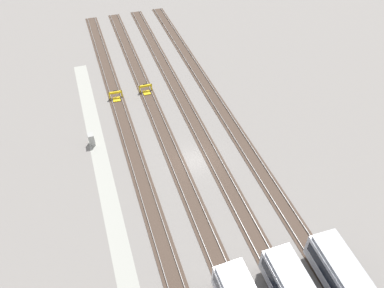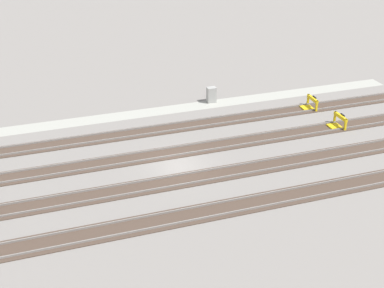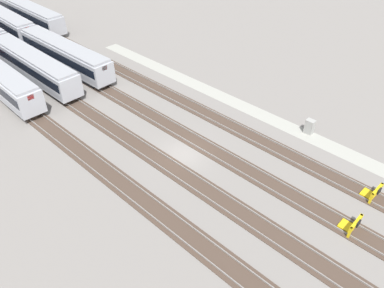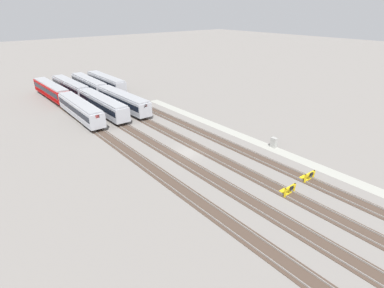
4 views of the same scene
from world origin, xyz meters
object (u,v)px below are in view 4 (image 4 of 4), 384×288
Objects in this scene: bumper_stop_near_inner_track at (288,190)px; subway_car_back_row_leftmost at (103,105)px; subway_car_front_row_left_inner at (89,84)px; subway_car_front_row_rightmost at (123,101)px; subway_car_front_row_leftmost at (106,82)px; electrical_cabinet at (274,143)px; subway_car_front_row_centre at (51,90)px; bumper_stop_nearest_track at (308,176)px; subway_car_back_row_centre at (80,109)px; subway_car_front_row_right_inner at (70,87)px.

subway_car_back_row_leftmost is at bearing 6.43° from bumper_stop_near_inner_track.
subway_car_front_row_rightmost is (-18.94, 0.12, 0.00)m from subway_car_front_row_left_inner.
subway_car_front_row_leftmost is 1.00× the size of subway_car_front_row_rightmost.
subway_car_back_row_leftmost is 34.86m from electrical_cabinet.
subway_car_front_row_leftmost is 1.00× the size of subway_car_front_row_centre.
subway_car_front_row_centre is 8.99× the size of bumper_stop_nearest_track.
subway_car_back_row_leftmost is at bearing 153.70° from subway_car_front_row_leftmost.
bumper_stop_near_inner_track is (-59.70, -9.21, -1.53)m from subway_car_front_row_centre.
subway_car_back_row_leftmost is at bearing -166.24° from subway_car_front_row_centre.
subway_car_front_row_leftmost and subway_car_front_row_left_inner have the same top height.
bumper_stop_nearest_track is 9.96m from electrical_cabinet.
subway_car_front_row_rightmost is 11.28× the size of electrical_cabinet.
bumper_stop_nearest_track is at bearing 151.84° from electrical_cabinet.
subway_car_back_row_leftmost is 1.00× the size of subway_car_back_row_centre.
subway_car_back_row_leftmost is at bearing 12.81° from bumper_stop_nearest_track.
bumper_stop_near_inner_track is 1.25× the size of electrical_cabinet.
subway_car_front_row_right_inner is (0.30, 9.30, 0.00)m from subway_car_front_row_leftmost.
bumper_stop_near_inner_track is (-0.26, 4.64, 0.00)m from bumper_stop_nearest_track.
electrical_cabinet is at bearing -164.63° from subway_car_front_row_right_inner.
subway_car_front_row_right_inner is at bearing 13.60° from subway_car_front_row_rightmost.
subway_car_front_row_leftmost reaches higher than electrical_cabinet.
subway_car_front_row_left_inner is 9.27m from subway_car_front_row_centre.
subway_car_back_row_leftmost is at bearing 23.62° from electrical_cabinet.
subway_car_front_row_leftmost is 9.00× the size of bumper_stop_near_inner_track.
subway_car_front_row_left_inner is 1.00× the size of subway_car_back_row_leftmost.
bumper_stop_near_inner_track is (-59.69, 4.64, -1.53)m from subway_car_front_row_leftmost.
subway_car_front_row_centre is (-0.20, 9.26, 0.00)m from subway_car_front_row_left_inner.
subway_car_front_row_left_inner and subway_car_front_row_centre have the same top height.
subway_car_back_row_leftmost is (-18.94, 4.68, 0.00)m from subway_car_front_row_left_inner.
subway_car_front_row_right_inner is 11.28× the size of electrical_cabinet.
subway_car_front_row_leftmost is 11.25× the size of electrical_cabinet.
electrical_cabinet is at bearing -149.80° from subway_car_back_row_centre.
subway_car_front_row_centre and subway_car_back_row_centre have the same top height.
subway_car_front_row_right_inner is (0.29, -4.54, 0.00)m from subway_car_front_row_centre.
subway_car_front_row_rightmost is 41.00m from bumper_stop_nearest_track.
bumper_stop_nearest_track is at bearing -167.19° from subway_car_back_row_leftmost.
subway_car_front_row_centre is 9.02× the size of bumper_stop_near_inner_track.
subway_car_front_row_centre is at bearing -0.11° from subway_car_back_row_centre.
subway_car_front_row_right_inner is at bearing 88.17° from subway_car_front_row_leftmost.
subway_car_back_row_leftmost is (-19.03, -0.05, 0.00)m from subway_car_front_row_right_inner.
electrical_cabinet is at bearing -169.66° from subway_car_front_row_left_inner.
subway_car_back_row_centre is 42.02m from bumper_stop_near_inner_track.
subway_car_front_row_leftmost is at bearing -90.05° from subway_car_front_row_centre.
subway_car_front_row_rightmost is 40.99m from bumper_stop_near_inner_track.
subway_car_front_row_right_inner reaches higher than electrical_cabinet.
electrical_cabinet reaches higher than bumper_stop_nearest_track.
subway_car_front_row_right_inner is at bearing 15.37° from electrical_cabinet.
subway_car_front_row_right_inner reaches higher than bumper_stop_near_inner_track.
subway_car_front_row_left_inner is at bearing 10.34° from electrical_cabinet.
bumper_stop_near_inner_track is (-40.97, -0.06, -1.53)m from subway_car_front_row_rightmost.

